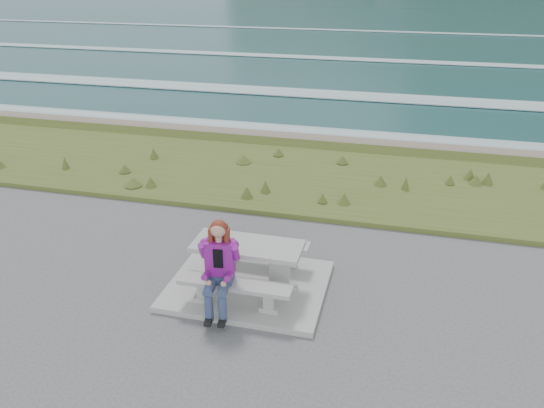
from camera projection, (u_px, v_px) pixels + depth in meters
The scene contains 8 objects.
concrete_slab at pixel (248, 285), 8.97m from camera, with size 2.60×2.10×0.10m, color #9A9A95.
picnic_table at pixel (248, 253), 8.71m from camera, with size 1.80×0.75×0.75m.
bench_landward at pixel (235, 288), 8.19m from camera, with size 1.80×0.35×0.45m.
bench_seaward at pixel (259, 245), 9.42m from camera, with size 1.80×0.35×0.45m.
grass_verge at pixel (305, 180), 13.39m from camera, with size 160.00×4.50×0.22m, color #41521E.
shore_drop at pixel (324, 145), 15.94m from camera, with size 160.00×0.80×2.20m, color #65574B.
ocean at pixel (369, 85), 31.80m from camera, with size 1600.00×1600.00×0.09m.
seated_woman at pixel (219, 280), 8.03m from camera, with size 0.51×0.79×1.48m.
Camera 1 is at (2.26, -7.24, 5.06)m, focal length 35.00 mm.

